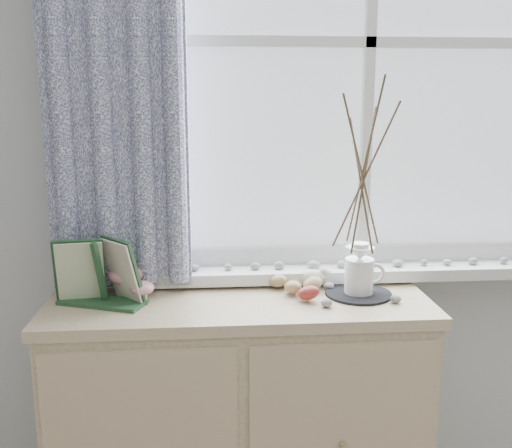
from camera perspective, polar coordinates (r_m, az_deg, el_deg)
name	(u,v)px	position (r m, az deg, el deg)	size (l,w,h in m)	color
sideboard	(240,421)	(1.99, -1.62, -19.06)	(1.20, 0.45, 0.85)	beige
botanical_book	(99,274)	(1.77, -15.44, -4.80)	(0.30, 0.13, 0.21)	#204426
toadstool_cluster	(129,279)	(1.84, -12.55, -5.37)	(0.15, 0.16, 0.10)	white
wooden_eggs	(298,286)	(1.85, 4.20, -6.20)	(0.17, 0.17, 0.07)	tan
songbird_figurine	(312,277)	(1.92, 5.63, -5.30)	(0.13, 0.06, 0.07)	silver
crocheted_doily	(358,294)	(1.87, 10.20, -6.87)	(0.21, 0.21, 0.01)	black
twig_pitcher	(363,172)	(1.79, 10.67, 5.17)	(0.27, 0.27, 0.69)	white
sideboard_pebbles	(350,296)	(1.82, 9.39, -7.11)	(0.26, 0.19, 0.02)	#969698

